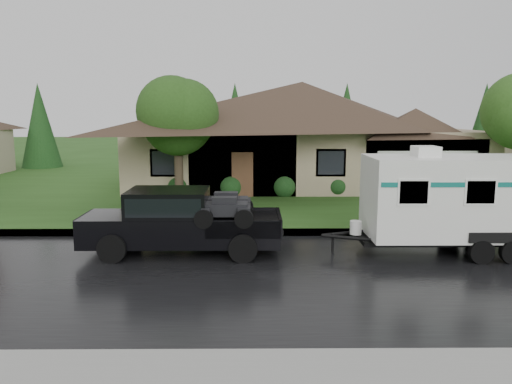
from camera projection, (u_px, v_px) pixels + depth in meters
ground at (279, 253)px, 14.62m from camera, size 140.00×140.00×0.00m
road at (283, 275)px, 12.65m from camera, size 140.00×8.00×0.01m
curb at (275, 232)px, 16.83m from camera, size 140.00×0.50×0.15m
lawn at (265, 181)px, 29.42m from camera, size 140.00×26.00×0.15m
house_main at (307, 121)px, 27.73m from camera, size 19.44×10.80×6.90m
tree_left_green at (177, 117)px, 21.50m from camera, size 3.24×3.24×5.37m
shrub_row at (311, 185)px, 23.72m from camera, size 13.60×1.00×1.00m
pickup_truck at (178, 219)px, 14.47m from camera, size 5.65×2.15×1.88m
travel_trailer at (482, 197)px, 14.44m from camera, size 6.97×2.45×3.13m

